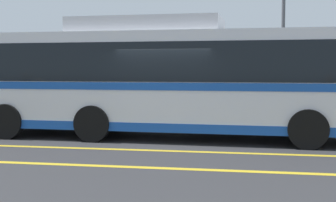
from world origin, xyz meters
TOP-DOWN VIEW (x-y plane):
  - ground_plane at (0.00, 0.00)m, footprint 220.00×220.00m
  - lane_strip_0 at (-0.08, -1.76)m, footprint 32.23×0.20m
  - lane_strip_1 at (-0.08, -3.72)m, footprint 32.23×0.20m
  - curb_strip at (-0.08, 5.54)m, footprint 40.23×0.36m
  - transit_bus at (-0.10, 0.44)m, footprint 12.62×3.07m
  - parked_car_1 at (-4.20, 4.36)m, footprint 4.30×2.01m
  - parked_car_2 at (2.24, 3.80)m, footprint 4.46×2.11m

SIDE VIEW (x-z plane):
  - ground_plane at x=0.00m, z-range 0.00..0.00m
  - lane_strip_0 at x=-0.08m, z-range 0.00..0.01m
  - lane_strip_1 at x=-0.08m, z-range 0.00..0.01m
  - curb_strip at x=-0.08m, z-range 0.00..0.15m
  - parked_car_1 at x=-4.20m, z-range 0.01..1.48m
  - parked_car_2 at x=2.24m, z-range -0.01..1.57m
  - transit_bus at x=-0.10m, z-range 0.01..3.44m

